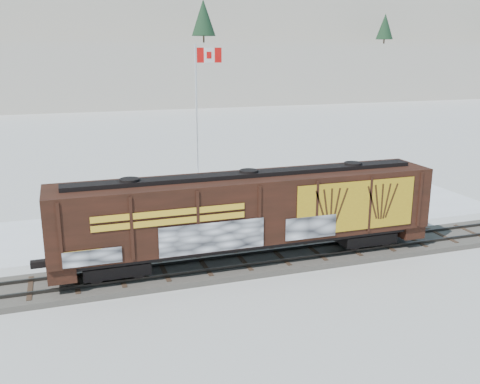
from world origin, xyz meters
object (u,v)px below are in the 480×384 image
object	(u,v)px
hopper_railcar	(249,211)
flagpole	(199,146)
car_dark	(291,207)
car_white	(241,204)
car_silver	(123,214)

from	to	relation	value
hopper_railcar	flagpole	world-z (taller)	flagpole
hopper_railcar	car_dark	world-z (taller)	hopper_railcar
hopper_railcar	car_white	xyz separation A→B (m)	(2.25, 7.92, -2.04)
car_dark	hopper_railcar	bearing A→B (deg)	159.10
hopper_railcar	car_dark	xyz separation A→B (m)	(5.27, 6.62, -2.17)
flagpole	car_silver	bearing A→B (deg)	-144.46
flagpole	car_silver	distance (m)	7.97
car_silver	car_dark	size ratio (longest dim) A/B	0.97
flagpole	car_dark	size ratio (longest dim) A/B	2.30
car_silver	car_dark	world-z (taller)	car_silver
flagpole	hopper_railcar	bearing A→B (deg)	-93.16
hopper_railcar	car_silver	world-z (taller)	hopper_railcar
flagpole	car_white	world-z (taller)	flagpole
hopper_railcar	car_dark	size ratio (longest dim) A/B	3.99
flagpole	car_dark	distance (m)	8.15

